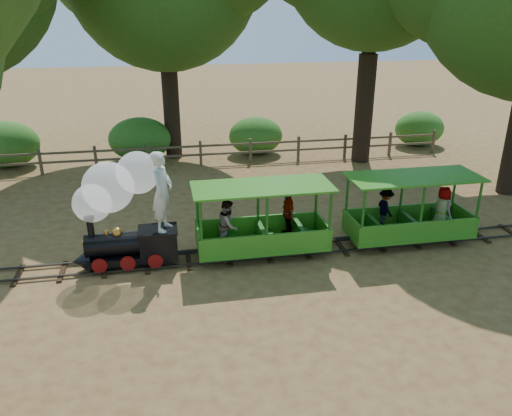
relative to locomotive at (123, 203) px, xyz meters
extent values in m
plane|color=olive|center=(3.45, -0.06, -1.66)|extent=(90.00, 90.00, 0.00)
cube|color=#3F3D3A|center=(3.45, -0.36, -1.58)|extent=(22.00, 0.05, 0.05)
cube|color=#3F3D3A|center=(3.45, 0.24, -1.58)|extent=(22.00, 0.05, 0.05)
cube|color=#382314|center=(3.45, -0.06, -1.63)|extent=(0.12, 1.00, 0.05)
cube|color=#382314|center=(-1.55, -0.06, -1.63)|extent=(0.12, 1.00, 0.05)
cube|color=#382314|center=(8.45, -0.06, -1.63)|extent=(0.12, 1.00, 0.05)
cube|color=black|center=(0.11, -0.06, -1.38)|extent=(2.17, 0.69, 0.18)
cylinder|color=black|center=(-0.24, -0.06, -1.01)|extent=(1.38, 0.55, 0.55)
cylinder|color=black|center=(-0.78, -0.06, -0.52)|extent=(0.16, 0.16, 0.43)
sphere|color=gold|center=(-0.19, -0.06, -0.72)|extent=(0.26, 0.26, 0.26)
cylinder|color=gold|center=(-0.44, -0.06, -0.70)|extent=(0.10, 0.10, 0.10)
cube|color=black|center=(0.75, -0.06, -1.02)|extent=(0.89, 0.69, 0.54)
cube|color=black|center=(0.75, -0.06, -0.73)|extent=(0.94, 0.75, 0.04)
cone|color=black|center=(-1.08, -0.06, -1.40)|extent=(0.44, 0.63, 0.63)
cylinder|color=gold|center=(-0.96, -0.06, -0.92)|extent=(0.10, 0.14, 0.14)
cylinder|color=maroon|center=(-0.63, -0.42, -1.38)|extent=(0.36, 0.06, 0.36)
cylinder|color=maroon|center=(-0.63, 0.29, -1.38)|extent=(0.36, 0.06, 0.36)
cylinder|color=maroon|center=(0.01, -0.42, -1.38)|extent=(0.36, 0.06, 0.36)
cylinder|color=maroon|center=(0.01, 0.29, -1.38)|extent=(0.36, 0.06, 0.36)
cylinder|color=maroon|center=(0.65, -0.42, -1.38)|extent=(0.36, 0.06, 0.36)
cylinder|color=maroon|center=(0.65, 0.29, -1.38)|extent=(0.36, 0.06, 0.36)
sphere|color=white|center=(-0.68, -0.01, 0.04)|extent=(0.89, 0.89, 0.89)
sphere|color=white|center=(-0.29, 0.04, 0.39)|extent=(1.18, 1.18, 1.18)
sphere|color=white|center=(0.40, 0.09, 0.68)|extent=(0.99, 0.99, 0.99)
imported|color=silver|center=(0.93, -0.10, 0.25)|extent=(0.69, 0.82, 1.92)
cube|color=#368A1E|center=(3.31, -0.06, -1.35)|extent=(3.28, 1.25, 0.10)
cube|color=#1D6116|center=(3.31, -0.06, -1.46)|extent=(2.95, 0.48, 0.13)
cube|color=#368A1E|center=(3.31, -0.65, -1.06)|extent=(3.28, 0.06, 0.48)
cube|color=#368A1E|center=(3.31, 0.53, -1.06)|extent=(3.28, 0.06, 0.48)
cube|color=#368A1E|center=(3.31, -0.06, 0.20)|extent=(3.42, 1.40, 0.05)
cylinder|color=#1D6116|center=(1.75, -0.63, -0.57)|extent=(0.07, 0.07, 1.54)
cylinder|color=#1D6116|center=(1.75, 0.51, -0.57)|extent=(0.07, 0.07, 1.54)
cylinder|color=#1D6116|center=(4.88, -0.63, -0.57)|extent=(0.07, 0.07, 1.54)
cylinder|color=#1D6116|center=(4.88, 0.51, -0.57)|extent=(0.07, 0.07, 1.54)
cube|color=#1D6116|center=(2.33, -0.06, -1.10)|extent=(0.12, 1.06, 0.39)
cube|color=#1D6116|center=(3.31, -0.06, -1.10)|extent=(0.12, 1.06, 0.39)
cube|color=#1D6116|center=(4.30, -0.06, -1.10)|extent=(0.12, 1.06, 0.39)
cylinder|color=black|center=(2.27, -0.39, -1.42)|extent=(0.27, 0.06, 0.27)
cylinder|color=black|center=(2.27, 0.27, -1.42)|extent=(0.27, 0.06, 0.27)
cylinder|color=black|center=(4.36, -0.39, -1.42)|extent=(0.27, 0.06, 0.27)
cylinder|color=black|center=(4.36, 0.27, -1.42)|extent=(0.27, 0.06, 0.27)
imported|color=gray|center=(2.44, -0.25, -0.66)|extent=(0.66, 0.74, 1.27)
imported|color=gray|center=(4.05, 0.25, -0.67)|extent=(0.36, 0.76, 1.26)
cube|color=#368A1E|center=(7.29, -0.06, -1.35)|extent=(3.28, 1.25, 0.10)
cube|color=#1D6116|center=(7.29, -0.06, -1.46)|extent=(2.95, 0.48, 0.13)
cube|color=#368A1E|center=(7.29, -0.65, -1.06)|extent=(3.28, 0.06, 0.48)
cube|color=#368A1E|center=(7.29, 0.53, -1.06)|extent=(3.28, 0.06, 0.48)
cube|color=#368A1E|center=(7.29, -0.06, 0.20)|extent=(3.42, 1.40, 0.05)
cylinder|color=#1D6116|center=(5.73, -0.63, -0.57)|extent=(0.07, 0.07, 1.54)
cylinder|color=#1D6116|center=(5.73, 0.51, -0.57)|extent=(0.07, 0.07, 1.54)
cylinder|color=#1D6116|center=(8.85, -0.63, -0.57)|extent=(0.07, 0.07, 1.54)
cylinder|color=#1D6116|center=(8.85, 0.51, -0.57)|extent=(0.07, 0.07, 1.54)
cube|color=#1D6116|center=(6.31, -0.06, -1.10)|extent=(0.12, 1.06, 0.39)
cube|color=#1D6116|center=(7.29, -0.06, -1.10)|extent=(0.12, 1.06, 0.39)
cube|color=#1D6116|center=(8.27, -0.06, -1.10)|extent=(0.12, 1.06, 0.39)
cylinder|color=black|center=(6.24, -0.39, -1.42)|extent=(0.27, 0.06, 0.27)
cylinder|color=black|center=(6.24, 0.27, -1.42)|extent=(0.27, 0.06, 0.27)
cylinder|color=black|center=(8.34, -0.39, -1.42)|extent=(0.27, 0.06, 0.27)
cylinder|color=black|center=(8.34, 0.27, -1.42)|extent=(0.27, 0.06, 0.27)
imported|color=gray|center=(6.75, 0.29, -0.76)|extent=(0.44, 0.72, 1.08)
imported|color=gray|center=(8.14, -0.18, -0.70)|extent=(0.51, 0.66, 1.20)
cylinder|color=#2D2116|center=(1.45, 9.44, 0.27)|extent=(0.66, 0.66, 3.85)
cylinder|color=#2D2116|center=(1.45, 9.44, 3.29)|extent=(0.50, 0.50, 2.20)
cylinder|color=#2D2116|center=(8.95, 7.44, 0.45)|extent=(0.72, 0.72, 4.22)
cylinder|color=#2D2116|center=(8.95, 7.44, 3.77)|extent=(0.54, 0.54, 2.41)
cube|color=brown|center=(-3.55, 7.94, -1.16)|extent=(0.10, 0.10, 1.00)
cube|color=brown|center=(-1.55, 7.94, -1.16)|extent=(0.10, 0.10, 1.00)
cube|color=brown|center=(0.45, 7.94, -1.16)|extent=(0.10, 0.10, 1.00)
cube|color=brown|center=(2.45, 7.94, -1.16)|extent=(0.10, 0.10, 1.00)
cube|color=brown|center=(4.45, 7.94, -1.16)|extent=(0.10, 0.10, 1.00)
cube|color=brown|center=(6.45, 7.94, -1.16)|extent=(0.10, 0.10, 1.00)
cube|color=brown|center=(8.45, 7.94, -1.16)|extent=(0.10, 0.10, 1.00)
cube|color=brown|center=(10.45, 7.94, -1.16)|extent=(0.10, 0.10, 1.00)
cube|color=brown|center=(12.45, 7.94, -1.16)|extent=(0.10, 0.10, 1.00)
cube|color=brown|center=(3.45, 7.94, -0.86)|extent=(18.00, 0.06, 0.08)
cube|color=brown|center=(3.45, 7.94, -1.21)|extent=(18.00, 0.06, 0.08)
ellipsoid|color=#2D6B1E|center=(-5.06, 9.24, -0.75)|extent=(2.61, 2.01, 1.81)
ellipsoid|color=#2D6B1E|center=(0.09, 9.24, -0.78)|extent=(2.53, 1.94, 1.75)
ellipsoid|color=#2D6B1E|center=(4.91, 9.24, -0.86)|extent=(2.29, 1.76, 1.59)
ellipsoid|color=#2D6B1E|center=(12.45, 9.24, -0.88)|extent=(2.24, 1.73, 1.55)
camera|label=1|loc=(1.05, -11.20, 4.26)|focal=35.00mm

